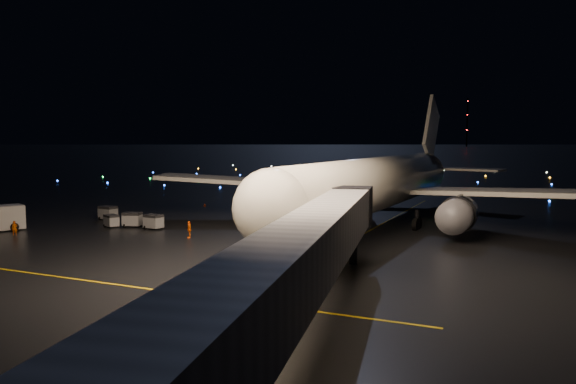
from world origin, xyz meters
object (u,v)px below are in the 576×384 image
(crew_a, at_px, (15,228))
(baggage_cart_1, at_px, (111,221))
(baggage_cart_0, at_px, (153,222))
(crew_c, at_px, (189,230))
(pushback_tug, at_px, (265,283))
(belt_loader, at_px, (298,234))
(airliner, at_px, (386,154))
(baggage_cart_3, at_px, (108,213))
(baggage_cart_2, at_px, (132,220))

(crew_a, bearing_deg, baggage_cart_1, 8.72)
(baggage_cart_0, bearing_deg, crew_c, -16.86)
(pushback_tug, xyz_separation_m, belt_loader, (-4.19, 15.51, 0.62))
(baggage_cart_1, bearing_deg, pushback_tug, -8.12)
(airliner, xyz_separation_m, crew_a, (-35.07, -24.08, -7.93))
(baggage_cart_3, bearing_deg, baggage_cart_1, -39.17)
(airliner, bearing_deg, crew_a, -143.10)
(baggage_cart_3, bearing_deg, baggage_cart_2, -20.81)
(baggage_cart_3, bearing_deg, airliner, 23.02)
(baggage_cart_0, distance_m, baggage_cart_1, 5.58)
(pushback_tug, relative_size, baggage_cart_3, 1.86)
(pushback_tug, height_order, belt_loader, belt_loader)
(pushback_tug, distance_m, baggage_cart_2, 34.44)
(airliner, height_order, belt_loader, airliner)
(pushback_tug, height_order, baggage_cart_0, pushback_tug)
(baggage_cart_0, bearing_deg, baggage_cart_1, -163.74)
(baggage_cart_2, bearing_deg, belt_loader, -28.51)
(pushback_tug, bearing_deg, baggage_cart_0, 154.05)
(crew_c, distance_m, baggage_cart_1, 12.84)
(pushback_tug, height_order, crew_c, pushback_tug)
(crew_c, bearing_deg, belt_loader, 48.08)
(baggage_cart_1, relative_size, baggage_cart_2, 0.86)
(belt_loader, xyz_separation_m, crew_c, (-13.15, 1.22, -0.65))
(pushback_tug, bearing_deg, crew_a, 177.21)
(airliner, bearing_deg, baggage_cart_2, -150.33)
(pushback_tug, distance_m, belt_loader, 16.08)
(airliner, distance_m, baggage_cart_3, 36.48)
(airliner, relative_size, pushback_tug, 15.47)
(pushback_tug, xyz_separation_m, baggage_cart_1, (-29.97, 19.03, -0.19))
(baggage_cart_1, bearing_deg, belt_loader, 16.53)
(baggage_cart_2, bearing_deg, airliner, 10.05)
(crew_c, height_order, baggage_cart_0, crew_c)
(crew_c, bearing_deg, airliner, 99.72)
(belt_loader, height_order, baggage_cart_3, belt_loader)
(pushback_tug, distance_m, baggage_cart_0, 31.54)
(crew_a, xyz_separation_m, baggage_cart_2, (7.81, 10.04, 0.08))
(baggage_cart_0, height_order, baggage_cart_2, baggage_cart_2)
(pushback_tug, distance_m, baggage_cart_3, 41.84)
(belt_loader, distance_m, crew_c, 13.22)
(baggage_cart_0, xyz_separation_m, baggage_cart_2, (-3.39, 0.34, 0.01))
(belt_loader, height_order, crew_c, belt_loader)
(baggage_cart_2, bearing_deg, crew_c, -35.69)
(pushback_tug, bearing_deg, baggage_cart_1, 160.78)
(crew_a, xyz_separation_m, baggage_cart_1, (5.69, 8.81, -0.05))
(crew_c, relative_size, baggage_cart_0, 0.90)
(belt_loader, relative_size, crew_a, 4.03)
(airliner, bearing_deg, pushback_tug, -86.59)
(pushback_tug, relative_size, crew_a, 2.49)
(belt_loader, bearing_deg, baggage_cart_3, 144.12)
(pushback_tug, xyz_separation_m, baggage_cart_3, (-34.56, 23.57, -0.04))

